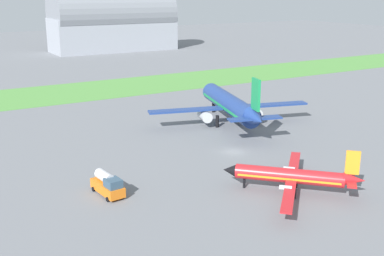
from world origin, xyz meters
TOP-DOWN VIEW (x-y plane):
  - ground_plane at (0.00, 0.00)m, footprint 600.00×600.00m
  - grass_taxiway_strip at (0.00, 68.15)m, footprint 360.00×28.00m
  - airplane_midfield_jet at (9.96, 15.67)m, footprint 35.48×35.09m
  - airplane_foreground_turboprop at (-3.50, -19.49)m, footprint 17.93×17.87m
  - fuel_truck_midfield at (-26.96, -6.61)m, footprint 3.21×6.73m
  - hangar_distant at (39.21, 157.96)m, footprint 59.54×24.82m

SIDE VIEW (x-z plane):
  - ground_plane at x=0.00m, z-range 0.00..0.00m
  - grass_taxiway_strip at x=0.00m, z-range 0.00..0.08m
  - fuel_truck_midfield at x=-26.96m, z-range -0.06..3.23m
  - airplane_foreground_turboprop at x=-3.50m, z-range -0.96..6.18m
  - airplane_midfield_jet at x=9.96m, z-range -1.79..11.00m
  - hangar_distant at x=39.21m, z-range -0.89..29.90m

